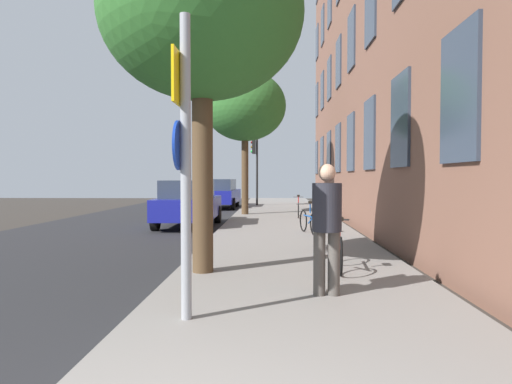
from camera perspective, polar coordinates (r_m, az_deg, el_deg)
ground_plane at (r=17.12m, az=-8.36°, el=-3.99°), size 41.80×41.80×0.00m
road_asphalt at (r=17.62m, az=-15.11°, el=-3.86°), size 7.00×38.00×0.01m
sidewalk at (r=16.84m, az=3.46°, el=-3.87°), size 4.20×38.00×0.12m
sign_post at (r=5.27m, az=-8.95°, el=5.03°), size 0.16×0.60×3.44m
traffic_light at (r=26.52m, az=-0.09°, el=3.97°), size 0.43×0.24×3.81m
tree_near at (r=8.33m, az=-6.70°, el=20.98°), size 3.44×3.44×5.84m
tree_far at (r=20.36m, az=-1.38°, el=10.53°), size 3.58×3.58×6.23m
bicycle_0 at (r=8.21m, az=10.24°, el=-6.95°), size 0.42×1.68×0.94m
bicycle_1 at (r=10.28m, az=8.11°, el=-5.23°), size 0.43×1.65×0.91m
bicycle_2 at (r=13.29m, az=6.53°, el=-3.58°), size 0.54×1.59×0.93m
bicycle_3 at (r=18.75m, az=5.27°, el=-2.03°), size 0.42×1.65×0.90m
pedestrian_0 at (r=6.36m, az=8.75°, el=-3.50°), size 0.56×0.56×1.80m
car_0 at (r=16.19m, az=-8.35°, el=-1.34°), size 1.93×4.08×1.62m
car_1 at (r=25.65m, az=-4.54°, el=-0.15°), size 2.06×4.53×1.62m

